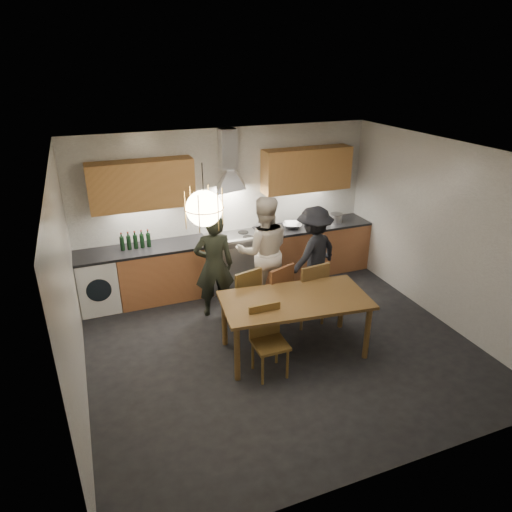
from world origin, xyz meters
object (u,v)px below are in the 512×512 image
object	(u,v)px
dining_table	(295,305)
stock_pot	(336,218)
person_right	(313,254)
mixing_bowl	(292,225)
chair_back_left	(244,294)
person_left	(214,266)
wine_bottles	(135,240)
chair_front	(267,335)
person_mid	(263,252)

from	to	relation	value
dining_table	stock_pot	size ratio (longest dim) A/B	9.41
person_right	mixing_bowl	distance (m)	0.88
person_right	chair_back_left	bearing A→B (deg)	-3.93
person_left	person_right	size ratio (longest dim) A/B	1.05
chair_back_left	wine_bottles	size ratio (longest dim) A/B	2.03
dining_table	stock_pot	distance (m)	2.79
chair_front	mixing_bowl	xyz separation A→B (m)	(1.43, 2.35, 0.43)
dining_table	wine_bottles	bearing A→B (deg)	134.29
chair_front	mixing_bowl	world-z (taller)	mixing_bowl
person_left	wine_bottles	size ratio (longest dim) A/B	3.46
stock_pot	wine_bottles	xyz separation A→B (m)	(-3.50, 0.05, 0.07)
person_left	mixing_bowl	size ratio (longest dim) A/B	4.72
chair_back_left	dining_table	bearing A→B (deg)	103.45
chair_front	wine_bottles	bearing A→B (deg)	116.40
dining_table	person_mid	bearing A→B (deg)	91.24
person_left	wine_bottles	world-z (taller)	person_left
chair_back_left	wine_bottles	world-z (taller)	wine_bottles
person_mid	person_right	xyz separation A→B (m)	(0.80, -0.14, -0.11)
person_left	stock_pot	distance (m)	2.63
chair_back_left	wine_bottles	bearing A→B (deg)	-61.57
person_mid	wine_bottles	size ratio (longest dim) A/B	3.77
chair_front	wine_bottles	world-z (taller)	wine_bottles
chair_front	dining_table	bearing A→B (deg)	26.46
dining_table	person_right	xyz separation A→B (m)	(0.92, 1.24, 0.07)
dining_table	stock_pot	world-z (taller)	stock_pot
dining_table	wine_bottles	distance (m)	2.75
chair_front	person_left	bearing A→B (deg)	97.25
person_mid	person_right	world-z (taller)	person_mid
chair_back_left	chair_front	bearing A→B (deg)	71.65
stock_pot	person_left	bearing A→B (deg)	-162.47
chair_back_left	wine_bottles	xyz separation A→B (m)	(-1.27, 1.38, 0.50)
person_mid	mixing_bowl	distance (m)	1.11
dining_table	mixing_bowl	world-z (taller)	mixing_bowl
person_right	wine_bottles	bearing A→B (deg)	-42.53
person_mid	stock_pot	size ratio (longest dim) A/B	8.38
mixing_bowl	chair_front	bearing A→B (deg)	-121.39
chair_back_left	chair_front	xyz separation A→B (m)	(-0.07, -1.02, -0.03)
dining_table	person_mid	distance (m)	1.39
wine_bottles	person_mid	bearing A→B (deg)	-23.21
chair_back_left	chair_front	size ratio (longest dim) A/B	1.06
person_mid	mixing_bowl	bearing A→B (deg)	-125.77
dining_table	chair_front	world-z (taller)	chair_front
mixing_bowl	stock_pot	xyz separation A→B (m)	(0.86, -0.01, 0.03)
chair_back_left	chair_front	world-z (taller)	chair_back_left
stock_pot	wine_bottles	size ratio (longest dim) A/B	0.45
chair_front	person_right	world-z (taller)	person_right
chair_back_left	mixing_bowl	bearing A→B (deg)	-150.04
stock_pot	dining_table	bearing A→B (deg)	-130.79
chair_back_left	person_mid	world-z (taller)	person_mid
chair_front	stock_pot	bearing A→B (deg)	45.34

